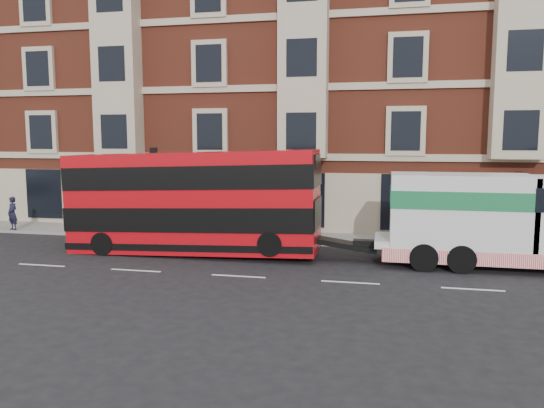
{
  "coord_description": "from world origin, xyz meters",
  "views": [
    {
      "loc": [
        5.08,
        -17.95,
        4.92
      ],
      "look_at": [
        0.38,
        4.0,
        2.16
      ],
      "focal_mm": 35.0,
      "sensor_mm": 36.0,
      "label": 1
    }
  ],
  "objects": [
    {
      "name": "double_decker_bus",
      "position": [
        -2.95,
        3.26,
        2.31
      ],
      "size": [
        10.75,
        2.47,
        4.35
      ],
      "color": "#B20911",
      "rests_on": "ground"
    },
    {
      "name": "victorian_terrace",
      "position": [
        0.5,
        15.0,
        10.07
      ],
      "size": [
        45.0,
        12.0,
        20.4
      ],
      "color": "brown",
      "rests_on": "ground"
    },
    {
      "name": "tow_truck",
      "position": [
        9.11,
        3.26,
        1.9
      ],
      "size": [
        8.61,
        2.54,
        3.59
      ],
      "color": "silver",
      "rests_on": "ground"
    },
    {
      "name": "pedestrian",
      "position": [
        -14.05,
        6.15,
        1.03
      ],
      "size": [
        0.75,
        0.61,
        1.76
      ],
      "primitive_type": "imported",
      "rotation": [
        0.0,
        0.0,
        -0.35
      ],
      "color": "black",
      "rests_on": "sidewalk"
    },
    {
      "name": "ground",
      "position": [
        0.0,
        0.0,
        0.0
      ],
      "size": [
        120.0,
        120.0,
        0.0
      ],
      "primitive_type": "plane",
      "color": "black",
      "rests_on": "ground"
    },
    {
      "name": "sidewalk",
      "position": [
        0.0,
        7.5,
        0.07
      ],
      "size": [
        90.0,
        3.0,
        0.15
      ],
      "primitive_type": "cube",
      "color": "slate",
      "rests_on": "ground"
    },
    {
      "name": "lamp_post_west",
      "position": [
        -6.0,
        6.2,
        2.68
      ],
      "size": [
        0.35,
        0.15,
        4.35
      ],
      "color": "black",
      "rests_on": "sidewalk"
    }
  ]
}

